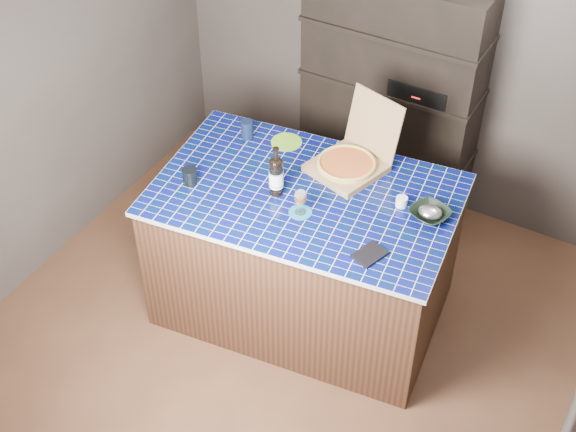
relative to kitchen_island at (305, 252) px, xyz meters
The scene contains 14 objects.
room 0.82m from the kitchen_island, 91.59° to the right, with size 3.50×3.50×3.50m.
shelving_unit 1.30m from the kitchen_island, 90.18° to the left, with size 1.20×0.41×1.80m.
kitchen_island is the anchor object (origin of this frame).
pizza_box 0.64m from the kitchen_island, 69.54° to the left, with size 0.50×0.55×0.42m.
mead_bottle 0.63m from the kitchen_island, 150.72° to the right, with size 0.09×0.09×0.32m.
teal_trivet 0.51m from the kitchen_island, 71.04° to the right, with size 0.13×0.13×0.01m, color #196D84.
wine_glass 0.62m from the kitchen_island, 71.04° to the right, with size 0.07×0.07×0.16m.
tumbler 0.86m from the kitchen_island, 158.13° to the right, with size 0.09×0.09×0.10m, color black.
dvd_case 0.79m from the kitchen_island, 27.80° to the right, with size 0.13×0.18×0.01m, color black.
bowl 0.88m from the kitchen_island, 12.36° to the left, with size 0.21×0.21×0.05m, color black.
foil_contents 0.89m from the kitchen_island, 12.36° to the left, with size 0.14×0.11×0.06m, color silver.
white_jar 0.75m from the kitchen_island, 17.88° to the left, with size 0.07×0.07×0.06m, color white.
navy_cup 0.85m from the kitchen_island, 152.89° to the left, with size 0.08×0.08×0.12m, color black.
green_trivet 0.70m from the kitchen_island, 132.37° to the left, with size 0.20×0.20×0.01m, color #74BE28.
Camera 1 is at (1.68, -2.86, 3.94)m, focal length 50.00 mm.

